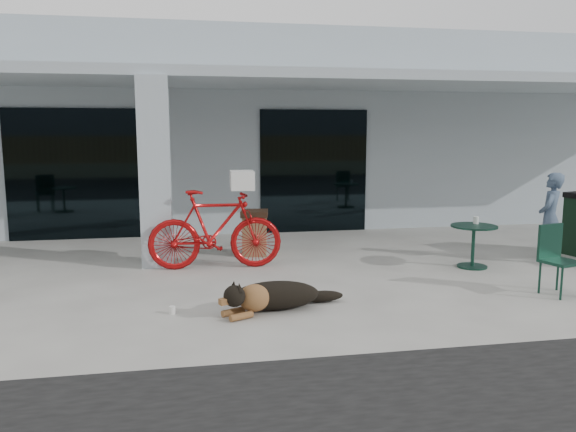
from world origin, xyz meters
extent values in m
plane|color=#B6B4AB|center=(0.00, 0.00, 0.00)|extent=(80.00, 80.00, 0.00)
cube|color=#A9B6C0|center=(0.00, 8.50, 2.25)|extent=(22.00, 7.00, 4.50)
cube|color=black|center=(-3.20, 4.98, 1.35)|extent=(2.80, 0.06, 2.70)
cube|color=black|center=(1.80, 4.98, 1.35)|extent=(2.40, 0.06, 2.70)
cube|color=#A9B6C0|center=(-1.50, 2.30, 1.56)|extent=(0.50, 0.50, 3.12)
cube|color=#A9B6C0|center=(0.00, 3.60, 3.21)|extent=(22.00, 2.80, 0.18)
imported|color=#AA0D0F|center=(-0.56, 1.90, 0.65)|extent=(2.19, 0.69, 1.30)
cube|color=white|center=(-0.11, 1.88, 1.45)|extent=(0.39, 0.52, 0.30)
cylinder|color=white|center=(-1.22, -0.34, 0.05)|extent=(0.10, 0.10, 0.10)
imported|color=#40546D|center=(5.11, 1.34, 0.77)|extent=(0.66, 0.66, 1.55)
cylinder|color=white|center=(3.75, 1.36, 0.77)|extent=(0.11, 0.11, 0.12)
camera|label=1|loc=(-1.01, -7.17, 2.25)|focal=35.00mm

